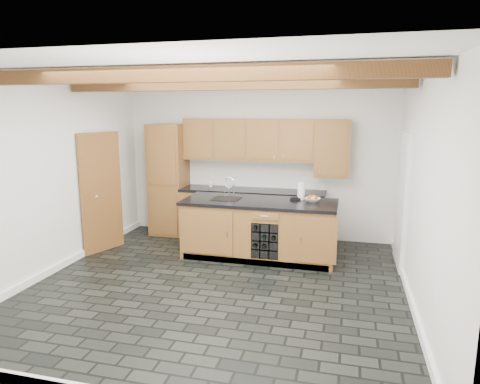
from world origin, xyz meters
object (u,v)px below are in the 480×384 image
object	(u,v)px
kitchen_scale	(295,198)
fruit_bowl	(312,200)
island	(259,229)
paper_towel	(301,191)

from	to	relation	value
kitchen_scale	fruit_bowl	size ratio (longest dim) A/B	0.72
island	fruit_bowl	distance (m)	0.97
kitchen_scale	paper_towel	size ratio (longest dim) A/B	0.63
fruit_bowl	paper_towel	distance (m)	0.25
kitchen_scale	paper_towel	distance (m)	0.15
kitchen_scale	paper_towel	bearing A→B (deg)	16.35
island	paper_towel	world-z (taller)	paper_towel
island	kitchen_scale	bearing A→B (deg)	21.47
fruit_bowl	paper_towel	bearing A→B (deg)	147.98
island	kitchen_scale	xyz separation A→B (m)	(0.54, 0.21, 0.49)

